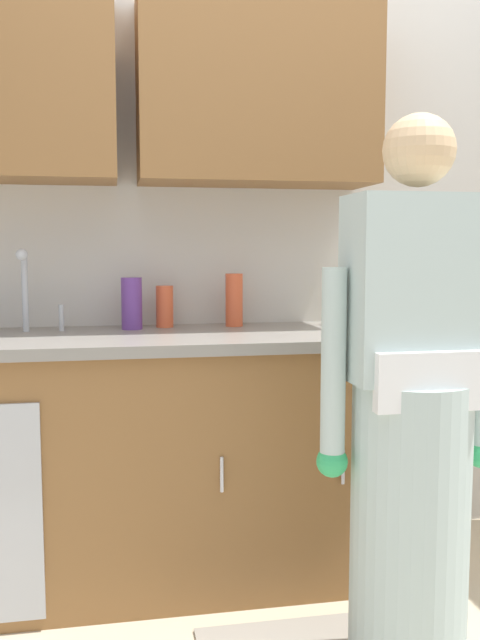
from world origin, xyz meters
name	(u,v)px	position (x,y,z in m)	size (l,w,h in m)	color
kitchen_wall_with_uppers	(228,194)	(-0.14, 0.99, 1.48)	(4.80, 0.44, 2.70)	beige
counter_cabinet	(133,464)	(-0.55, 0.70, 0.45)	(1.90, 0.62, 0.90)	brown
countertop	(131,339)	(-0.55, 0.70, 0.92)	(1.96, 0.66, 0.04)	gray
sink	(33,340)	(-0.90, 0.71, 0.93)	(0.50, 0.36, 0.35)	#B7BABF
person_at_sink	(411,445)	(0.22, -0.03, 0.69)	(0.55, 0.34, 1.62)	white
bottle_soap	(234,300)	(-0.13, 0.89, 1.05)	(0.07, 0.07, 0.21)	#E05933
bottle_water_tall	(132,303)	(-0.54, 0.86, 1.04)	(0.08, 0.08, 0.20)	#66388C
bottle_water_short	(343,302)	(0.31, 0.85, 1.03)	(0.06, 0.06, 0.19)	#D8D14C
bottle_cleaner_spray	(165,307)	(-0.41, 0.90, 1.02)	(0.07, 0.07, 0.16)	#E05933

